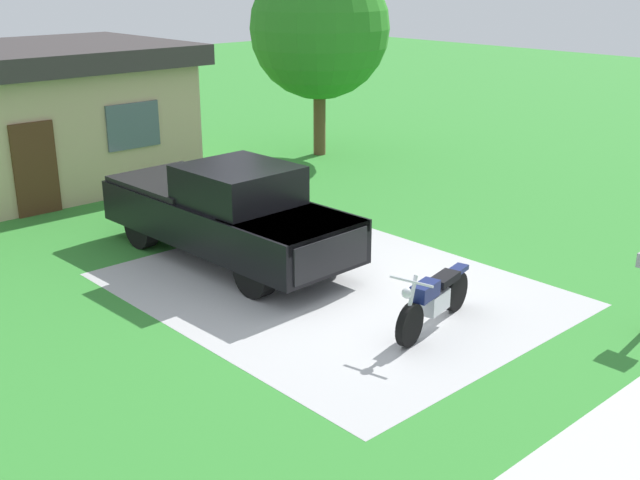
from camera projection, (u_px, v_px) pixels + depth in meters
name	position (u px, v px, depth m)	size (l,w,h in m)	color
ground_plane	(333.00, 289.00, 13.66)	(80.00, 80.00, 0.00)	#338631
driveway_pad	(333.00, 289.00, 13.66)	(5.87, 7.28, 0.01)	#B2B2B2
motorcycle	(434.00, 299.00, 12.06)	(2.18, 0.83, 1.09)	black
pickup_truck	(225.00, 211.00, 14.83)	(2.18, 5.69, 1.90)	black
shade_tree	(320.00, 29.00, 22.37)	(4.03, 4.03, 5.69)	brown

